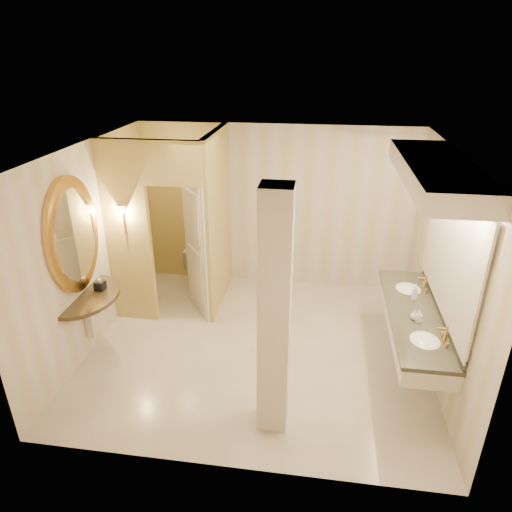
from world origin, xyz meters
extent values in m
plane|color=beige|center=(0.00, 0.00, 0.00)|extent=(4.50, 4.50, 0.00)
plane|color=silver|center=(0.00, 0.00, 2.70)|extent=(4.50, 4.50, 0.00)
cube|color=beige|center=(0.00, 2.00, 1.35)|extent=(4.50, 0.02, 2.70)
cube|color=beige|center=(0.00, -2.00, 1.35)|extent=(4.50, 0.02, 2.70)
cube|color=beige|center=(-2.25, 0.00, 1.35)|extent=(0.02, 4.00, 2.70)
cube|color=beige|center=(2.25, 0.00, 1.35)|extent=(0.02, 4.00, 2.70)
cube|color=tan|center=(-0.80, 1.25, 1.35)|extent=(0.10, 1.50, 2.70)
cube|color=tan|center=(-1.93, 0.50, 1.35)|extent=(0.65, 0.10, 2.70)
cube|color=tan|center=(-1.20, 0.50, 2.40)|extent=(0.80, 0.10, 0.60)
cube|color=beige|center=(-1.04, 0.82, 1.05)|extent=(0.52, 0.67, 2.10)
cylinder|color=#C98940|center=(-1.93, 0.43, 1.55)|extent=(0.03, 0.03, 0.30)
cone|color=beige|center=(-1.93, 0.43, 1.75)|extent=(0.14, 0.14, 0.14)
cube|color=beige|center=(1.95, -0.22, 0.73)|extent=(0.60, 2.16, 0.24)
cube|color=black|center=(1.95, -0.22, 0.85)|extent=(0.64, 2.20, 0.05)
cube|color=black|center=(2.23, -0.22, 0.92)|extent=(0.03, 2.16, 0.10)
ellipsoid|color=white|center=(1.95, -0.81, 0.83)|extent=(0.40, 0.44, 0.15)
cylinder|color=#C98940|center=(2.15, -0.81, 0.96)|extent=(0.03, 0.03, 0.22)
ellipsoid|color=white|center=(1.95, 0.36, 0.83)|extent=(0.40, 0.44, 0.15)
cylinder|color=#C98940|center=(2.15, 0.36, 0.96)|extent=(0.03, 0.03, 0.22)
cube|color=white|center=(2.23, -0.22, 1.70)|extent=(0.03, 2.16, 1.40)
cube|color=beige|center=(1.95, -0.22, 2.59)|extent=(0.75, 2.36, 0.22)
cylinder|color=black|center=(-2.23, -0.40, 0.85)|extent=(1.12, 1.12, 0.05)
cube|color=beige|center=(-2.19, -0.40, 0.55)|extent=(0.10, 0.10, 0.60)
cylinder|color=gold|center=(-2.21, -0.40, 1.70)|extent=(0.07, 1.12, 1.12)
cylinder|color=white|center=(-2.17, -0.40, 1.70)|extent=(0.02, 0.90, 0.90)
cube|color=beige|center=(0.35, -1.33, 1.35)|extent=(0.31, 0.31, 2.70)
cube|color=black|center=(-2.05, -0.24, 0.94)|extent=(0.13, 0.13, 0.12)
imported|color=white|center=(-1.22, 1.75, 0.36)|extent=(0.50, 0.76, 0.73)
imported|color=beige|center=(1.94, -0.44, 0.95)|extent=(0.08, 0.08, 0.14)
imported|color=silver|center=(1.90, -0.40, 0.94)|extent=(0.11, 0.11, 0.12)
imported|color=#C6B28C|center=(1.97, 0.07, 0.98)|extent=(0.09, 0.09, 0.22)
camera|label=1|loc=(0.72, -5.14, 3.79)|focal=32.00mm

